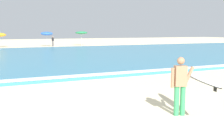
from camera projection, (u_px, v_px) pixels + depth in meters
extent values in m
plane|color=beige|center=(100.00, 117.00, 8.18)|extent=(160.00, 160.00, 0.00)
cube|color=teal|center=(14.00, 57.00, 26.05)|extent=(120.00, 28.00, 0.14)
cube|color=white|center=(47.00, 78.00, 14.08)|extent=(120.00, 0.85, 0.01)
cylinder|color=#338E56|center=(176.00, 101.00, 8.29)|extent=(0.15, 0.15, 0.88)
cylinder|color=#338E56|center=(183.00, 101.00, 8.31)|extent=(0.15, 0.15, 0.88)
cube|color=#9E7051|center=(180.00, 76.00, 8.20)|extent=(0.39, 0.32, 0.60)
sphere|color=#9E7051|center=(181.00, 61.00, 8.14)|extent=(0.22, 0.22, 0.22)
cylinder|color=#9E7051|center=(173.00, 78.00, 8.18)|extent=(0.10, 0.10, 0.58)
cylinder|color=#9E7051|center=(189.00, 75.00, 8.25)|extent=(0.33, 0.19, 0.51)
ellipsoid|color=white|center=(197.00, 77.00, 8.27)|extent=(1.12, 2.71, 0.17)
ellipsoid|color=black|center=(197.00, 78.00, 8.27)|extent=(1.18, 2.82, 0.12)
cube|color=black|center=(215.00, 89.00, 7.20)|extent=(0.06, 0.14, 0.14)
cylinder|color=beige|center=(47.00, 40.00, 44.77)|extent=(0.05, 0.05, 1.95)
ellipsoid|color=blue|center=(47.00, 34.00, 44.63)|extent=(1.89, 1.92, 0.66)
cylinder|color=beige|center=(81.00, 39.00, 47.40)|extent=(0.05, 0.05, 2.09)
ellipsoid|color=#23844C|center=(81.00, 33.00, 47.25)|extent=(2.04, 2.04, 0.50)
cylinder|color=#383842|center=(53.00, 44.00, 45.73)|extent=(0.20, 0.20, 0.84)
cube|color=black|center=(53.00, 39.00, 45.64)|extent=(0.32, 0.20, 0.54)
sphere|color=tan|center=(53.00, 37.00, 45.59)|extent=(0.20, 0.20, 0.20)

